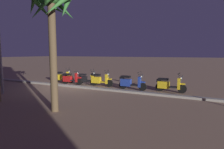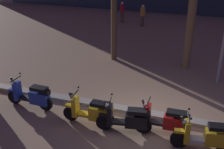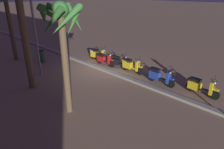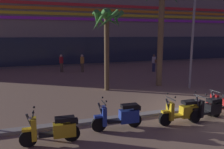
{
  "view_description": "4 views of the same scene",
  "coord_description": "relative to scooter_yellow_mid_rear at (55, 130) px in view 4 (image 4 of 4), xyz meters",
  "views": [
    {
      "loc": [
        -8.14,
        10.49,
        2.32
      ],
      "look_at": [
        -4.08,
        2.19,
        1.25
      ],
      "focal_mm": 29.76,
      "sensor_mm": 36.0,
      "label": 1
    },
    {
      "loc": [
        1.41,
        -7.71,
        5.24
      ],
      "look_at": [
        -1.58,
        0.91,
        1.07
      ],
      "focal_mm": 44.76,
      "sensor_mm": 36.0,
      "label": 2
    },
    {
      "loc": [
        -10.01,
        9.3,
        5.1
      ],
      "look_at": [
        -3.53,
        2.87,
        1.37
      ],
      "focal_mm": 32.9,
      "sensor_mm": 36.0,
      "label": 3
    },
    {
      "loc": [
        -6.74,
        -7.41,
        3.33
      ],
      "look_at": [
        -3.22,
        3.05,
        1.3
      ],
      "focal_mm": 35.5,
      "sensor_mm": 36.0,
      "label": 4
    }
  ],
  "objects": [
    {
      "name": "ground_plane",
      "position": [
        6.37,
        0.83,
        -0.45
      ],
      "size": [
        200.0,
        200.0,
        0.0
      ],
      "primitive_type": "plane",
      "color": "#93755B"
    },
    {
      "name": "pedestrian_by_palm_tree",
      "position": [
        3.32,
        12.65,
        0.38
      ],
      "size": [
        0.34,
        0.45,
        1.56
      ],
      "color": "brown",
      "rests_on": "ground"
    },
    {
      "name": "curb_strip",
      "position": [
        6.37,
        1.2,
        -0.39
      ],
      "size": [
        60.0,
        0.36,
        0.12
      ],
      "primitive_type": "cube",
      "color": "gray",
      "rests_on": "ground"
    },
    {
      "name": "mall_facade_backdrop",
      "position": [
        8.46,
        22.01,
        5.39
      ],
      "size": [
        43.08,
        10.48,
        11.7
      ],
      "color": "gray",
      "rests_on": "ground"
    },
    {
      "name": "scooter_black_last_in_row",
      "position": [
        5.88,
        0.08,
        -0.0
      ],
      "size": [
        1.73,
        0.65,
        1.17
      ],
      "color": "black",
      "rests_on": "ground"
    },
    {
      "name": "palm_tree_mid_walkway",
      "position": [
        3.48,
        5.82,
        3.25
      ],
      "size": [
        1.97,
        2.07,
        4.77
      ],
      "color": "brown",
      "rests_on": "ground"
    },
    {
      "name": "pedestrian_strolling_near_curb",
      "position": [
        9.42,
        10.81,
        0.37
      ],
      "size": [
        0.34,
        0.46,
        1.55
      ],
      "color": "#2D3351",
      "rests_on": "ground"
    },
    {
      "name": "scooter_blue_tail_end",
      "position": [
        2.3,
        0.35,
        0.02
      ],
      "size": [
        1.85,
        0.56,
        1.17
      ],
      "color": "black",
      "rests_on": "ground"
    },
    {
      "name": "pedestrian_window_shopping",
      "position": [
        1.57,
        13.31,
        0.36
      ],
      "size": [
        0.34,
        0.34,
        1.55
      ],
      "color": "brown",
      "rests_on": "ground"
    },
    {
      "name": "scooter_yellow_mid_rear",
      "position": [
        0.0,
        0.0,
        0.0
      ],
      "size": [
        1.81,
        0.56,
        1.17
      ],
      "color": "black",
      "rests_on": "ground"
    },
    {
      "name": "scooter_yellow_mid_centre",
      "position": [
        4.69,
        0.09,
        0.01
      ],
      "size": [
        1.76,
        0.56,
        1.17
      ],
      "color": "black",
      "rests_on": "ground"
    },
    {
      "name": "palm_tree_far_corner",
      "position": [
        7.04,
        5.92,
        4.57
      ],
      "size": [
        2.59,
        2.57,
        6.7
      ],
      "color": "olive",
      "rests_on": "ground"
    },
    {
      "name": "street_lamp",
      "position": [
        8.51,
        4.65,
        4.23
      ],
      "size": [
        0.36,
        0.36,
        7.81
      ],
      "color": "#939399",
      "rests_on": "ground"
    }
  ]
}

